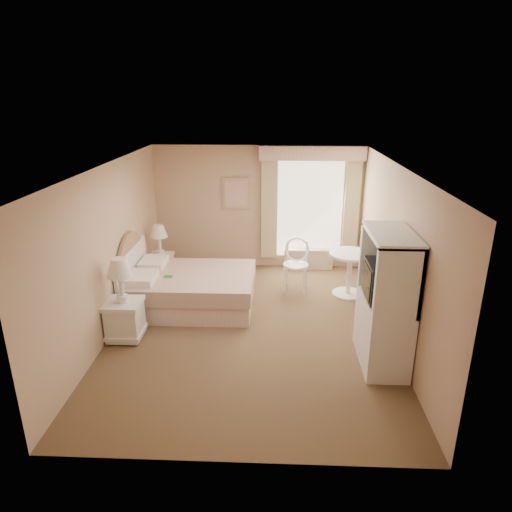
{
  "coord_description": "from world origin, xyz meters",
  "views": [
    {
      "loc": [
        0.35,
        -6.3,
        3.46
      ],
      "look_at": [
        0.07,
        0.3,
        1.09
      ],
      "focal_mm": 32.0,
      "sensor_mm": 36.0,
      "label": 1
    }
  ],
  "objects_px": {
    "nightstand_far": "(161,260)",
    "cafe_chair": "(296,260)",
    "nightstand_near": "(124,310)",
    "bed": "(187,288)",
    "armoire": "(385,311)",
    "round_table": "(350,267)"
  },
  "relations": [
    {
      "from": "cafe_chair",
      "to": "round_table",
      "type": "bearing_deg",
      "value": -5.86
    },
    {
      "from": "bed",
      "to": "nightstand_far",
      "type": "relative_size",
      "value": 1.89
    },
    {
      "from": "nightstand_near",
      "to": "cafe_chair",
      "type": "relative_size",
      "value": 1.3
    },
    {
      "from": "nightstand_far",
      "to": "armoire",
      "type": "xyz_separation_m",
      "value": [
        3.65,
        -2.69,
        0.34
      ]
    },
    {
      "from": "round_table",
      "to": "cafe_chair",
      "type": "distance_m",
      "value": 0.97
    },
    {
      "from": "nightstand_far",
      "to": "cafe_chair",
      "type": "distance_m",
      "value": 2.61
    },
    {
      "from": "bed",
      "to": "nightstand_far",
      "type": "bearing_deg",
      "value": 122.86
    },
    {
      "from": "armoire",
      "to": "bed",
      "type": "bearing_deg",
      "value": 151.66
    },
    {
      "from": "round_table",
      "to": "cafe_chair",
      "type": "bearing_deg",
      "value": 164.93
    },
    {
      "from": "nightstand_far",
      "to": "cafe_chair",
      "type": "bearing_deg",
      "value": -5.7
    },
    {
      "from": "armoire",
      "to": "nightstand_far",
      "type": "bearing_deg",
      "value": 143.61
    },
    {
      "from": "round_table",
      "to": "bed",
      "type": "bearing_deg",
      "value": -168.05
    },
    {
      "from": "nightstand_far",
      "to": "armoire",
      "type": "distance_m",
      "value": 4.55
    },
    {
      "from": "bed",
      "to": "armoire",
      "type": "relative_size",
      "value": 1.13
    },
    {
      "from": "nightstand_near",
      "to": "nightstand_far",
      "type": "relative_size",
      "value": 1.13
    },
    {
      "from": "nightstand_far",
      "to": "cafe_chair",
      "type": "relative_size",
      "value": 1.15
    },
    {
      "from": "bed",
      "to": "cafe_chair",
      "type": "height_order",
      "value": "bed"
    },
    {
      "from": "nightstand_far",
      "to": "round_table",
      "type": "distance_m",
      "value": 3.57
    },
    {
      "from": "nightstand_near",
      "to": "round_table",
      "type": "height_order",
      "value": "nightstand_near"
    },
    {
      "from": "nightstand_far",
      "to": "armoire",
      "type": "relative_size",
      "value": 0.6
    },
    {
      "from": "bed",
      "to": "cafe_chair",
      "type": "relative_size",
      "value": 2.17
    },
    {
      "from": "nightstand_near",
      "to": "armoire",
      "type": "distance_m",
      "value": 3.69
    }
  ]
}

